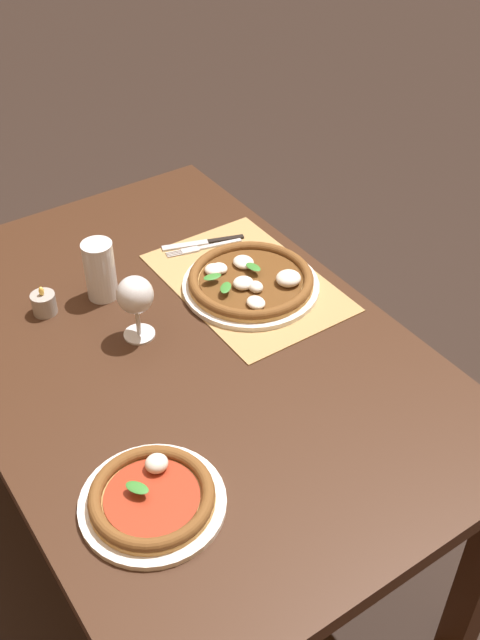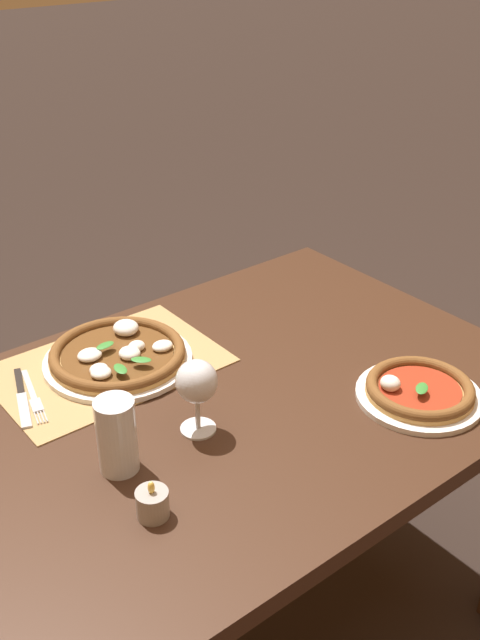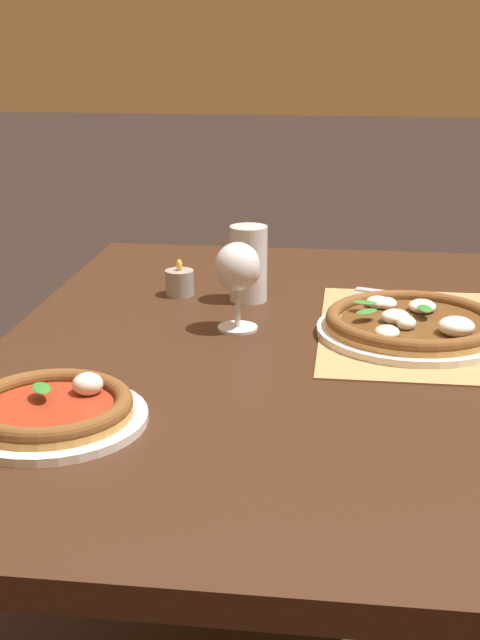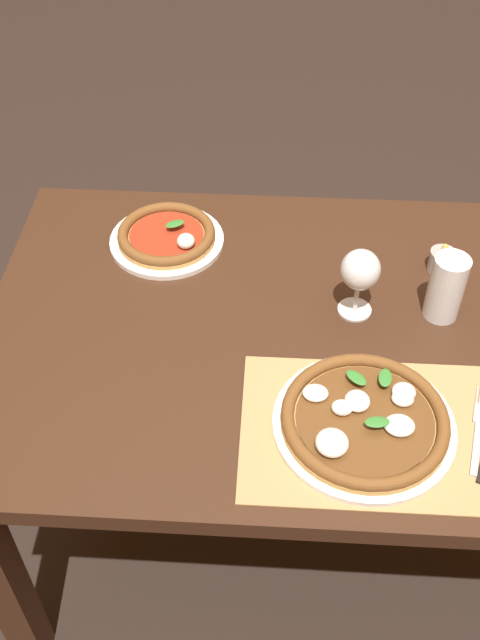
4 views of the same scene
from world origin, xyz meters
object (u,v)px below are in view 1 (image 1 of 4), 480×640
fork (204,248)px  knife (203,243)px  pizza_near (251,281)px  votive_candle (44,304)px  pint_glass (100,271)px  pizza_far (152,498)px  wine_glass (135,297)px

fork → knife: (0.02, -0.01, 0.00)m
pizza_near → votive_candle: votive_candle is taller
pint_glass → votive_candle: (0.02, 0.14, -0.05)m
pizza_far → knife: 0.81m
pizza_far → wine_glass: (0.41, -0.20, 0.09)m
pizza_near → wine_glass: wine_glass is taller
pint_glass → votive_candle: size_ratio=2.01×
pizza_far → votive_candle: bearing=-5.3°
fork → knife: size_ratio=0.95×
pizza_near → pizza_far: bearing=129.9°
pizza_far → wine_glass: 0.47m
votive_candle → pint_glass: bearing=-97.3°
pizza_far → wine_glass: bearing=-25.3°
pizza_near → knife: 0.22m
fork → votive_candle: 0.44m
pizza_near → votive_candle: 0.48m
pizza_near → pizza_far: pizza_near is taller
pizza_far → votive_candle: votive_candle is taller
pizza_far → fork: size_ratio=1.31×
pizza_far → votive_candle: (0.61, -0.06, 0.00)m
votive_candle → wine_glass: bearing=-144.0°
pizza_near → votive_candle: (0.19, 0.44, 0.00)m
votive_candle → pizza_near: bearing=-113.6°
wine_glass → votive_candle: wine_glass is taller
pizza_far → fork: pizza_far is taller
wine_glass → knife: (0.22, -0.31, -0.10)m
wine_glass → votive_candle: 0.25m
wine_glass → fork: 0.37m
pizza_near → pizza_far: size_ratio=1.26×
pint_glass → pizza_near: bearing=-120.0°
pizza_near → fork: pizza_near is taller
wine_glass → knife: bearing=-53.7°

